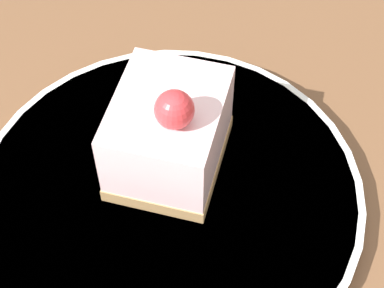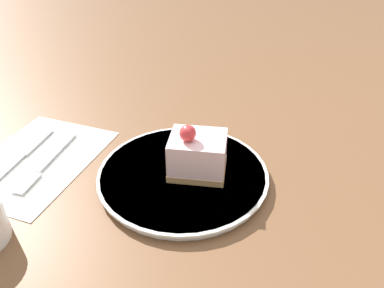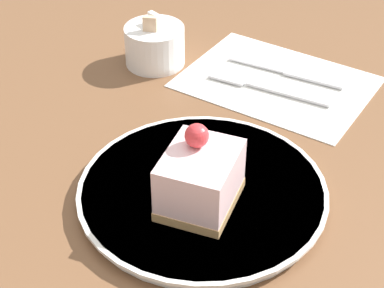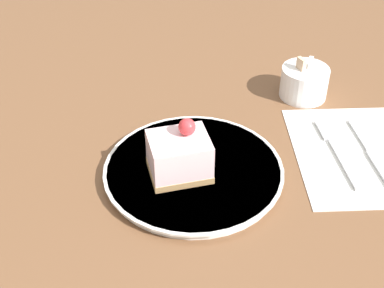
% 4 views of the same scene
% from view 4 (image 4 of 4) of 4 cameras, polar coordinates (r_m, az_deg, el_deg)
% --- Properties ---
extents(ground_plane, '(4.00, 4.00, 0.00)m').
position_cam_4_polar(ground_plane, '(0.82, -0.30, -4.15)').
color(ground_plane, brown).
extents(plate, '(0.28, 0.28, 0.01)m').
position_cam_4_polar(plate, '(0.83, 0.17, -2.90)').
color(plate, silver).
rests_on(plate, ground_plane).
extents(cake_slice, '(0.10, 0.08, 0.09)m').
position_cam_4_polar(cake_slice, '(0.80, -1.32, -1.22)').
color(cake_slice, '#AD8451').
rests_on(cake_slice, plate).
extents(napkin, '(0.22, 0.28, 0.00)m').
position_cam_4_polar(napkin, '(0.92, 16.84, -0.96)').
color(napkin, white).
rests_on(napkin, ground_plane).
extents(fork, '(0.02, 0.18, 0.00)m').
position_cam_4_polar(fork, '(0.92, 14.94, -0.21)').
color(fork, silver).
rests_on(fork, napkin).
extents(knife, '(0.02, 0.18, 0.00)m').
position_cam_4_polar(knife, '(0.91, 18.85, -1.39)').
color(knife, silver).
rests_on(knife, napkin).
extents(sugar_bowl, '(0.09, 0.09, 0.08)m').
position_cam_4_polar(sugar_bowl, '(1.03, 11.88, 6.48)').
color(sugar_bowl, white).
rests_on(sugar_bowl, ground_plane).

